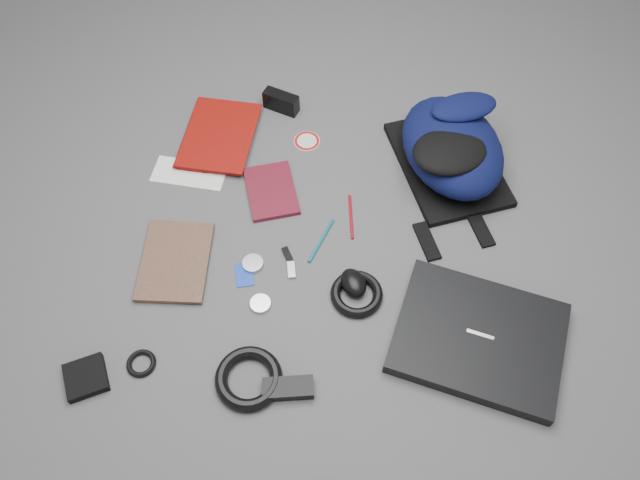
{
  "coord_description": "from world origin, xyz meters",
  "views": [
    {
      "loc": [
        0.03,
        -0.92,
        1.48
      ],
      "look_at": [
        0.0,
        0.0,
        0.02
      ],
      "focal_mm": 35.0,
      "sensor_mm": 36.0,
      "label": 1
    }
  ],
  "objects_px": {
    "dvd_case": "(271,191)",
    "textbook_red": "(185,132)",
    "power_brick": "(288,388)",
    "pouch": "(86,378)",
    "laptop": "(478,338)",
    "comic_book": "(142,260)",
    "mouse": "(353,283)",
    "compact_camera": "(281,102)",
    "backpack": "(452,147)"
  },
  "relations": [
    {
      "from": "comic_book",
      "to": "power_brick",
      "type": "distance_m",
      "value": 0.55
    },
    {
      "from": "dvd_case",
      "to": "power_brick",
      "type": "bearing_deg",
      "value": -96.13
    },
    {
      "from": "mouse",
      "to": "power_brick",
      "type": "height_order",
      "value": "mouse"
    },
    {
      "from": "textbook_red",
      "to": "power_brick",
      "type": "height_order",
      "value": "textbook_red"
    },
    {
      "from": "laptop",
      "to": "comic_book",
      "type": "bearing_deg",
      "value": -175.5
    },
    {
      "from": "pouch",
      "to": "backpack",
      "type": "bearing_deg",
      "value": 37.12
    },
    {
      "from": "power_brick",
      "to": "pouch",
      "type": "height_order",
      "value": "power_brick"
    },
    {
      "from": "compact_camera",
      "to": "pouch",
      "type": "height_order",
      "value": "compact_camera"
    },
    {
      "from": "compact_camera",
      "to": "mouse",
      "type": "bearing_deg",
      "value": -46.38
    },
    {
      "from": "dvd_case",
      "to": "laptop",
      "type": "bearing_deg",
      "value": -53.39
    },
    {
      "from": "dvd_case",
      "to": "textbook_red",
      "type": "bearing_deg",
      "value": 128.64
    },
    {
      "from": "textbook_red",
      "to": "compact_camera",
      "type": "bearing_deg",
      "value": 30.22
    },
    {
      "from": "dvd_case",
      "to": "compact_camera",
      "type": "distance_m",
      "value": 0.34
    },
    {
      "from": "textbook_red",
      "to": "comic_book",
      "type": "distance_m",
      "value": 0.47
    },
    {
      "from": "laptop",
      "to": "compact_camera",
      "type": "height_order",
      "value": "compact_camera"
    },
    {
      "from": "dvd_case",
      "to": "pouch",
      "type": "bearing_deg",
      "value": -139.33
    },
    {
      "from": "laptop",
      "to": "comic_book",
      "type": "distance_m",
      "value": 0.92
    },
    {
      "from": "comic_book",
      "to": "dvd_case",
      "type": "height_order",
      "value": "comic_book"
    },
    {
      "from": "backpack",
      "to": "textbook_red",
      "type": "distance_m",
      "value": 0.82
    },
    {
      "from": "textbook_red",
      "to": "power_brick",
      "type": "bearing_deg",
      "value": -58.29
    },
    {
      "from": "backpack",
      "to": "power_brick",
      "type": "xyz_separation_m",
      "value": [
        -0.44,
        -0.71,
        -0.07
      ]
    },
    {
      "from": "backpack",
      "to": "mouse",
      "type": "bearing_deg",
      "value": -141.37
    },
    {
      "from": "compact_camera",
      "to": "laptop",
      "type": "bearing_deg",
      "value": -31.51
    },
    {
      "from": "dvd_case",
      "to": "pouch",
      "type": "xyz_separation_m",
      "value": [
        -0.41,
        -0.59,
        0.0
      ]
    },
    {
      "from": "textbook_red",
      "to": "power_brick",
      "type": "relative_size",
      "value": 2.34
    },
    {
      "from": "power_brick",
      "to": "pouch",
      "type": "bearing_deg",
      "value": 173.04
    },
    {
      "from": "backpack",
      "to": "pouch",
      "type": "height_order",
      "value": "backpack"
    },
    {
      "from": "backpack",
      "to": "compact_camera",
      "type": "relative_size",
      "value": 3.8
    },
    {
      "from": "laptop",
      "to": "comic_book",
      "type": "relative_size",
      "value": 1.62
    },
    {
      "from": "comic_book",
      "to": "compact_camera",
      "type": "distance_m",
      "value": 0.68
    },
    {
      "from": "comic_book",
      "to": "mouse",
      "type": "relative_size",
      "value": 2.84
    },
    {
      "from": "textbook_red",
      "to": "mouse",
      "type": "bearing_deg",
      "value": -37.57
    },
    {
      "from": "textbook_red",
      "to": "power_brick",
      "type": "distance_m",
      "value": 0.89
    },
    {
      "from": "textbook_red",
      "to": "dvd_case",
      "type": "relative_size",
      "value": 1.49
    },
    {
      "from": "compact_camera",
      "to": "mouse",
      "type": "height_order",
      "value": "compact_camera"
    },
    {
      "from": "backpack",
      "to": "dvd_case",
      "type": "distance_m",
      "value": 0.54
    },
    {
      "from": "textbook_red",
      "to": "compact_camera",
      "type": "relative_size",
      "value": 2.56
    },
    {
      "from": "textbook_red",
      "to": "mouse",
      "type": "distance_m",
      "value": 0.74
    },
    {
      "from": "comic_book",
      "to": "dvd_case",
      "type": "distance_m",
      "value": 0.42
    },
    {
      "from": "textbook_red",
      "to": "pouch",
      "type": "distance_m",
      "value": 0.81
    },
    {
      "from": "comic_book",
      "to": "pouch",
      "type": "bearing_deg",
      "value": -101.83
    },
    {
      "from": "laptop",
      "to": "dvd_case",
      "type": "relative_size",
      "value": 2.11
    },
    {
      "from": "laptop",
      "to": "power_brick",
      "type": "height_order",
      "value": "laptop"
    },
    {
      "from": "laptop",
      "to": "dvd_case",
      "type": "bearing_deg",
      "value": 158.31
    },
    {
      "from": "laptop",
      "to": "power_brick",
      "type": "distance_m",
      "value": 0.49
    },
    {
      "from": "textbook_red",
      "to": "backpack",
      "type": "bearing_deg",
      "value": 0.32
    },
    {
      "from": "comic_book",
      "to": "pouch",
      "type": "relative_size",
      "value": 2.6
    },
    {
      "from": "backpack",
      "to": "laptop",
      "type": "relative_size",
      "value": 1.05
    },
    {
      "from": "laptop",
      "to": "pouch",
      "type": "relative_size",
      "value": 4.23
    },
    {
      "from": "laptop",
      "to": "power_brick",
      "type": "relative_size",
      "value": 3.32
    }
  ]
}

